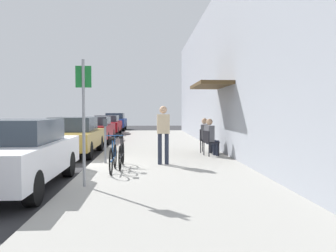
{
  "coord_description": "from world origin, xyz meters",
  "views": [
    {
      "loc": [
        1.69,
        -9.68,
        1.67
      ],
      "look_at": [
        2.71,
        6.76,
        0.96
      ],
      "focal_mm": 36.65,
      "sensor_mm": 36.0,
      "label": 1
    }
  ],
  "objects_px": {
    "parked_car_1": "(74,136)",
    "parked_car_4": "(115,121)",
    "parked_car_3": "(107,125)",
    "bicycle_0": "(113,158)",
    "street_sign": "(84,113)",
    "cafe_chair_0": "(209,141)",
    "parked_car_2": "(94,129)",
    "seated_patron_0": "(211,136)",
    "cafe_chair_1": "(204,139)",
    "parked_car_0": "(16,153)",
    "pedestrian_standing": "(163,130)",
    "seated_patron_1": "(206,134)",
    "parking_meter": "(105,137)",
    "bicycle_1": "(122,155)"
  },
  "relations": [
    {
      "from": "parked_car_1",
      "to": "parked_car_4",
      "type": "relative_size",
      "value": 1.0
    },
    {
      "from": "parked_car_3",
      "to": "bicycle_0",
      "type": "bearing_deg",
      "value": -82.89
    },
    {
      "from": "street_sign",
      "to": "cafe_chair_0",
      "type": "bearing_deg",
      "value": 53.36
    },
    {
      "from": "parked_car_2",
      "to": "seated_patron_0",
      "type": "distance_m",
      "value": 8.36
    },
    {
      "from": "street_sign",
      "to": "seated_patron_0",
      "type": "bearing_deg",
      "value": 53.01
    },
    {
      "from": "cafe_chair_1",
      "to": "street_sign",
      "type": "bearing_deg",
      "value": -121.41
    },
    {
      "from": "parked_car_0",
      "to": "parked_car_3",
      "type": "distance_m",
      "value": 16.74
    },
    {
      "from": "parked_car_1",
      "to": "cafe_chair_0",
      "type": "height_order",
      "value": "parked_car_1"
    },
    {
      "from": "street_sign",
      "to": "pedestrian_standing",
      "type": "relative_size",
      "value": 1.53
    },
    {
      "from": "parked_car_4",
      "to": "bicycle_0",
      "type": "height_order",
      "value": "parked_car_4"
    },
    {
      "from": "parked_car_1",
      "to": "parked_car_3",
      "type": "bearing_deg",
      "value": 90.0
    },
    {
      "from": "parked_car_2",
      "to": "seated_patron_1",
      "type": "xyz_separation_m",
      "value": [
        5.01,
        -5.72,
        0.09
      ]
    },
    {
      "from": "parked_car_2",
      "to": "parking_meter",
      "type": "relative_size",
      "value": 3.33
    },
    {
      "from": "pedestrian_standing",
      "to": "seated_patron_1",
      "type": "bearing_deg",
      "value": 58.21
    },
    {
      "from": "parked_car_1",
      "to": "parking_meter",
      "type": "relative_size",
      "value": 3.33
    },
    {
      "from": "parking_meter",
      "to": "pedestrian_standing",
      "type": "distance_m",
      "value": 1.77
    },
    {
      "from": "parked_car_1",
      "to": "parked_car_4",
      "type": "bearing_deg",
      "value": 90.0
    },
    {
      "from": "parked_car_1",
      "to": "parked_car_4",
      "type": "height_order",
      "value": "parked_car_4"
    },
    {
      "from": "bicycle_0",
      "to": "street_sign",
      "type": "bearing_deg",
      "value": -103.82
    },
    {
      "from": "parked_car_1",
      "to": "seated_patron_0",
      "type": "relative_size",
      "value": 3.41
    },
    {
      "from": "parked_car_1",
      "to": "bicycle_1",
      "type": "bearing_deg",
      "value": -61.45
    },
    {
      "from": "cafe_chair_1",
      "to": "bicycle_1",
      "type": "bearing_deg",
      "value": -130.41
    },
    {
      "from": "street_sign",
      "to": "cafe_chair_0",
      "type": "relative_size",
      "value": 2.99
    },
    {
      "from": "bicycle_1",
      "to": "pedestrian_standing",
      "type": "relative_size",
      "value": 1.01
    },
    {
      "from": "bicycle_1",
      "to": "cafe_chair_1",
      "type": "xyz_separation_m",
      "value": [
        2.85,
        3.35,
        0.14
      ]
    },
    {
      "from": "parked_car_4",
      "to": "seated_patron_0",
      "type": "distance_m",
      "value": 19.32
    },
    {
      "from": "parking_meter",
      "to": "seated_patron_0",
      "type": "distance_m",
      "value": 3.75
    },
    {
      "from": "parking_meter",
      "to": "cafe_chair_0",
      "type": "relative_size",
      "value": 1.52
    },
    {
      "from": "parked_car_3",
      "to": "pedestrian_standing",
      "type": "distance_m",
      "value": 14.68
    },
    {
      "from": "street_sign",
      "to": "parked_car_2",
      "type": "bearing_deg",
      "value": 97.53
    },
    {
      "from": "parked_car_0",
      "to": "bicycle_1",
      "type": "distance_m",
      "value": 2.85
    },
    {
      "from": "parked_car_3",
      "to": "seated_patron_1",
      "type": "relative_size",
      "value": 3.41
    },
    {
      "from": "parking_meter",
      "to": "bicycle_0",
      "type": "bearing_deg",
      "value": -75.81
    },
    {
      "from": "parked_car_3",
      "to": "seated_patron_0",
      "type": "xyz_separation_m",
      "value": [
        5.01,
        -12.47,
        0.09
      ]
    },
    {
      "from": "parked_car_1",
      "to": "street_sign",
      "type": "xyz_separation_m",
      "value": [
        1.5,
        -6.14,
        0.9
      ]
    },
    {
      "from": "parked_car_2",
      "to": "bicycle_1",
      "type": "height_order",
      "value": "parked_car_2"
    },
    {
      "from": "cafe_chair_1",
      "to": "pedestrian_standing",
      "type": "distance_m",
      "value": 3.33
    },
    {
      "from": "parked_car_2",
      "to": "street_sign",
      "type": "bearing_deg",
      "value": -82.47
    },
    {
      "from": "bicycle_0",
      "to": "bicycle_1",
      "type": "distance_m",
      "value": 0.6
    },
    {
      "from": "parked_car_1",
      "to": "parking_meter",
      "type": "xyz_separation_m",
      "value": [
        1.55,
        -2.96,
        0.15
      ]
    },
    {
      "from": "street_sign",
      "to": "parked_car_0",
      "type": "bearing_deg",
      "value": 165.54
    },
    {
      "from": "seated_patron_0",
      "to": "parked_car_1",
      "type": "bearing_deg",
      "value": 163.41
    },
    {
      "from": "bicycle_1",
      "to": "seated_patron_1",
      "type": "bearing_deg",
      "value": 48.87
    },
    {
      "from": "parked_car_1",
      "to": "parked_car_3",
      "type": "height_order",
      "value": "parked_car_1"
    },
    {
      "from": "seated_patron_1",
      "to": "parked_car_4",
      "type": "bearing_deg",
      "value": 105.81
    },
    {
      "from": "cafe_chair_1",
      "to": "seated_patron_1",
      "type": "relative_size",
      "value": 0.67
    },
    {
      "from": "bicycle_0",
      "to": "pedestrian_standing",
      "type": "bearing_deg",
      "value": 39.37
    },
    {
      "from": "street_sign",
      "to": "cafe_chair_1",
      "type": "distance_m",
      "value": 6.7
    },
    {
      "from": "bicycle_0",
      "to": "seated_patron_0",
      "type": "xyz_separation_m",
      "value": [
        3.08,
        2.94,
        0.34
      ]
    },
    {
      "from": "bicycle_1",
      "to": "cafe_chair_0",
      "type": "height_order",
      "value": "bicycle_1"
    }
  ]
}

